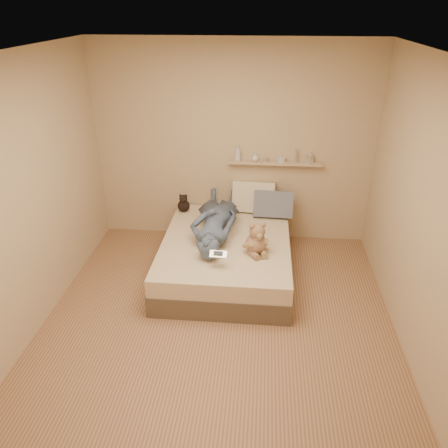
# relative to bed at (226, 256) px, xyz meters

# --- Properties ---
(room) EXTENTS (3.80, 3.80, 3.80)m
(room) POSITION_rel_bed_xyz_m (0.00, -0.93, 1.08)
(room) COLOR #A07453
(room) RESTS_ON ground
(bed) EXTENTS (1.50, 1.90, 0.45)m
(bed) POSITION_rel_bed_xyz_m (0.00, 0.00, 0.00)
(bed) COLOR brown
(bed) RESTS_ON floor
(game_console) EXTENTS (0.18, 0.08, 0.06)m
(game_console) POSITION_rel_bed_xyz_m (-0.03, -0.60, 0.39)
(game_console) COLOR silver
(game_console) RESTS_ON bed
(teddy_bear) EXTENTS (0.31, 0.32, 0.39)m
(teddy_bear) POSITION_rel_bed_xyz_m (0.36, -0.27, 0.38)
(teddy_bear) COLOR #9B7355
(teddy_bear) RESTS_ON bed
(dark_plush) EXTENTS (0.16, 0.16, 0.25)m
(dark_plush) POSITION_rel_bed_xyz_m (-0.63, 0.72, 0.33)
(dark_plush) COLOR black
(dark_plush) RESTS_ON bed
(pillow_cream) EXTENTS (0.56, 0.29, 0.43)m
(pillow_cream) POSITION_rel_bed_xyz_m (0.29, 0.83, 0.43)
(pillow_cream) COLOR beige
(pillow_cream) RESTS_ON bed
(pillow_grey) EXTENTS (0.51, 0.27, 0.37)m
(pillow_grey) POSITION_rel_bed_xyz_m (0.55, 0.69, 0.40)
(pillow_grey) COLOR slate
(pillow_grey) RESTS_ON bed
(person) EXTENTS (0.57, 1.47, 0.35)m
(person) POSITION_rel_bed_xyz_m (-0.15, 0.17, 0.40)
(person) COLOR slate
(person) RESTS_ON bed
(wall_shelf) EXTENTS (1.20, 0.12, 0.03)m
(wall_shelf) POSITION_rel_bed_xyz_m (0.55, 0.91, 0.88)
(wall_shelf) COLOR tan
(wall_shelf) RESTS_ON wall_back
(shelf_bottles) EXTENTS (1.02, 0.12, 0.20)m
(shelf_bottles) POSITION_rel_bed_xyz_m (0.44, 0.91, 0.96)
(shelf_bottles) COLOR silver
(shelf_bottles) RESTS_ON wall_shelf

